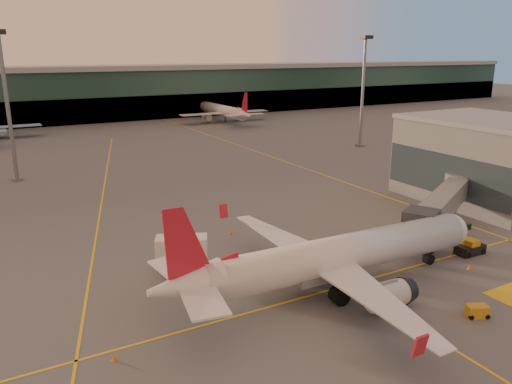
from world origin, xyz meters
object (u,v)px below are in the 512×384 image
catering_truck (183,253)px  main_airplane (333,258)px  pushback_tug (470,248)px  gpu_cart (477,311)px

catering_truck → main_airplane: bearing=-19.7°
catering_truck → pushback_tug: (30.26, -10.93, -1.59)m
main_airplane → catering_truck: size_ratio=6.20×
pushback_tug → gpu_cart: bearing=-138.1°
catering_truck → pushback_tug: 32.21m
main_airplane → gpu_cart: (7.99, -10.01, -2.91)m
main_airplane → gpu_cart: main_airplane is taller
main_airplane → pushback_tug: main_airplane is taller
gpu_cart → pushback_tug: 14.84m
gpu_cart → catering_truck: bearing=157.3°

